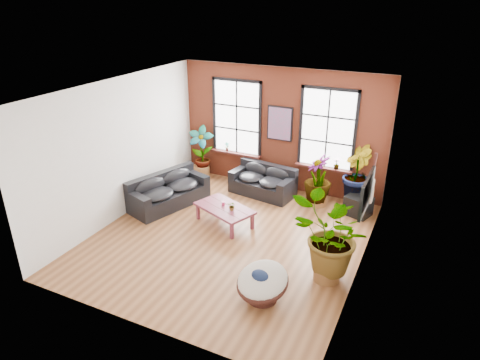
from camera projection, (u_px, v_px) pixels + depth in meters
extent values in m
cube|color=brown|center=(229.00, 238.00, 10.11)|extent=(6.00, 6.50, 0.02)
cube|color=white|center=(227.00, 89.00, 8.69)|extent=(6.00, 6.50, 0.02)
cube|color=#4D1D12|center=(280.00, 130.00, 12.09)|extent=(6.00, 0.02, 3.50)
cube|color=silver|center=(134.00, 240.00, 6.71)|extent=(6.00, 0.02, 3.50)
cube|color=silver|center=(120.00, 149.00, 10.59)|extent=(0.02, 6.50, 3.50)
cube|color=silver|center=(368.00, 195.00, 8.21)|extent=(0.02, 6.50, 3.50)
cube|color=white|center=(237.00, 118.00, 12.49)|extent=(1.40, 0.02, 2.10)
cube|color=#34110E|center=(236.00, 153.00, 12.87)|extent=(1.60, 0.22, 0.06)
cube|color=white|center=(327.00, 130.00, 11.43)|extent=(1.40, 0.02, 2.10)
cube|color=#34110E|center=(323.00, 168.00, 11.81)|extent=(1.60, 0.22, 0.06)
cube|color=black|center=(262.00, 187.00, 12.21)|extent=(1.91, 1.13, 0.41)
cube|color=black|center=(269.00, 170.00, 12.29)|extent=(1.81, 0.47, 0.42)
cube|color=black|center=(239.00, 171.00, 12.49)|extent=(0.34, 0.90, 0.21)
cube|color=black|center=(287.00, 184.00, 11.68)|extent=(0.34, 0.90, 0.21)
ellipsoid|color=black|center=(251.00, 177.00, 12.24)|extent=(0.85, 0.84, 0.23)
ellipsoid|color=black|center=(256.00, 169.00, 12.37)|extent=(0.78, 0.34, 0.40)
ellipsoid|color=black|center=(272.00, 182.00, 11.89)|extent=(0.85, 0.84, 0.23)
ellipsoid|color=black|center=(277.00, 174.00, 12.02)|extent=(0.78, 0.34, 0.40)
cube|color=black|center=(169.00, 198.00, 11.57)|extent=(1.55, 2.35, 0.43)
cube|color=black|center=(161.00, 180.00, 11.61)|extent=(0.90, 2.14, 0.44)
cube|color=black|center=(138.00, 199.00, 10.80)|extent=(0.94, 0.50, 0.22)
cube|color=black|center=(196.00, 177.00, 12.08)|extent=(0.94, 0.50, 0.22)
ellipsoid|color=black|center=(157.00, 194.00, 11.14)|extent=(1.03, 1.15, 0.24)
ellipsoid|color=black|center=(150.00, 186.00, 11.25)|extent=(0.53, 0.98, 0.42)
ellipsoid|color=black|center=(183.00, 184.00, 11.71)|extent=(1.03, 1.15, 0.24)
ellipsoid|color=black|center=(176.00, 177.00, 11.82)|extent=(0.53, 0.98, 0.42)
cube|color=maroon|center=(224.00, 208.00, 10.53)|extent=(1.66, 1.32, 0.06)
cube|color=#34110E|center=(220.00, 209.00, 10.43)|extent=(1.36, 0.55, 0.00)
cube|color=#34110E|center=(229.00, 205.00, 10.60)|extent=(1.36, 0.55, 0.00)
cube|color=maroon|center=(198.00, 212.00, 10.85)|extent=(0.09, 0.09, 0.41)
cube|color=maroon|center=(232.00, 231.00, 9.98)|extent=(0.09, 0.09, 0.41)
cube|color=maroon|center=(218.00, 204.00, 11.27)|extent=(0.09, 0.09, 0.41)
cube|color=maroon|center=(252.00, 222.00, 10.40)|extent=(0.09, 0.09, 0.41)
cylinder|color=#C5315F|center=(223.00, 203.00, 10.60)|extent=(0.11, 0.11, 0.09)
cylinder|color=#381A14|center=(262.00, 294.00, 8.04)|extent=(0.72, 0.72, 0.23)
torus|color=#381A14|center=(262.00, 282.00, 7.94)|extent=(1.25, 1.25, 0.45)
ellipsoid|color=beige|center=(262.00, 280.00, 7.91)|extent=(1.23, 1.26, 0.61)
ellipsoid|color=#121C38|center=(261.00, 276.00, 7.84)|extent=(0.46, 0.41, 0.17)
cube|color=black|center=(280.00, 123.00, 11.95)|extent=(0.74, 0.04, 0.98)
cube|color=#0C7F8C|center=(279.00, 124.00, 11.93)|extent=(0.66, 0.02, 0.90)
cube|color=black|center=(367.00, 193.00, 8.52)|extent=(0.06, 1.25, 0.72)
cube|color=black|center=(365.00, 193.00, 8.54)|extent=(0.01, 1.15, 0.62)
cylinder|color=#B27F4C|center=(370.00, 195.00, 9.62)|extent=(0.09, 0.38, 0.38)
cylinder|color=#B27F4C|center=(372.00, 185.00, 9.52)|extent=(0.09, 0.30, 0.30)
cylinder|color=black|center=(370.00, 195.00, 9.62)|extent=(0.09, 0.11, 0.11)
cube|color=#34110E|center=(374.00, 170.00, 9.37)|extent=(0.04, 0.05, 0.55)
cube|color=#34110E|center=(376.00, 156.00, 9.24)|extent=(0.06, 0.06, 0.14)
cube|color=black|center=(358.00, 206.00, 11.04)|extent=(0.75, 0.68, 0.51)
cylinder|color=brown|center=(201.00, 172.00, 13.31)|extent=(0.63, 0.63, 0.39)
cylinder|color=brown|center=(353.00, 200.00, 11.57)|extent=(0.57, 0.57, 0.34)
cylinder|color=brown|center=(327.00, 271.00, 8.57)|extent=(0.54, 0.54, 0.39)
cylinder|color=brown|center=(318.00, 198.00, 11.61)|extent=(0.56, 0.56, 0.36)
imported|color=#144C21|center=(201.00, 150.00, 13.04)|extent=(0.88, 0.69, 1.49)
imported|color=#144C21|center=(355.00, 173.00, 11.30)|extent=(0.99, 1.07, 1.56)
imported|color=#144C21|center=(330.00, 238.00, 8.27)|extent=(1.88, 1.91, 1.61)
imported|color=#144C21|center=(318.00, 178.00, 11.35)|extent=(0.96, 0.96, 1.28)
imported|color=#144C21|center=(232.00, 206.00, 10.32)|extent=(0.23, 0.20, 0.23)
imported|color=#144C21|center=(227.00, 147.00, 12.92)|extent=(0.17, 0.17, 0.27)
imported|color=#144C21|center=(337.00, 164.00, 11.60)|extent=(0.19, 0.19, 0.27)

